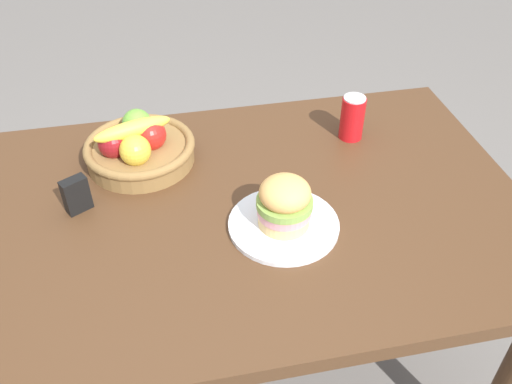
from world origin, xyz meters
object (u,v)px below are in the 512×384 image
object	(u,v)px
sandwich	(285,202)
plate	(284,225)
soda_can	(352,118)
napkin_holder	(76,195)
fruit_basket	(139,147)

from	to	relation	value
sandwich	plate	bearing A→B (deg)	0.00
plate	soda_can	size ratio (longest dim) A/B	2.04
sandwich	soda_can	distance (m)	0.42
plate	soda_can	distance (m)	0.43
soda_can	napkin_holder	size ratio (longest dim) A/B	1.40
soda_can	plate	bearing A→B (deg)	-130.22
soda_can	sandwich	bearing A→B (deg)	-130.22
fruit_basket	plate	bearing A→B (deg)	-45.82
plate	sandwich	world-z (taller)	sandwich
plate	napkin_holder	bearing A→B (deg)	161.34
soda_can	napkin_holder	bearing A→B (deg)	-167.35
plate	napkin_holder	xyz separation A→B (m)	(-0.46, 0.16, 0.04)
sandwich	fruit_basket	size ratio (longest dim) A/B	0.44
sandwich	soda_can	xyz separation A→B (m)	(0.27, 0.32, -0.01)
plate	napkin_holder	size ratio (longest dim) A/B	2.85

